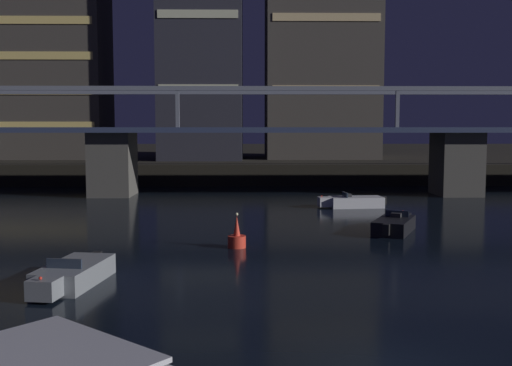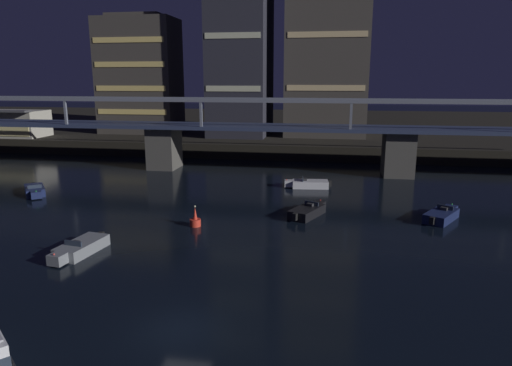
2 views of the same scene
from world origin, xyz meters
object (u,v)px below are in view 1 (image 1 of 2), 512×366
(speedboat_near_center, at_px, (353,202))
(speedboat_mid_left, at_px, (72,274))
(river_bridge, at_px, (285,147))
(tower_west_low, at_px, (50,75))
(speedboat_mid_right, at_px, (395,225))
(channel_buoy, at_px, (237,238))

(speedboat_near_center, height_order, speedboat_mid_left, same)
(river_bridge, bearing_deg, speedboat_mid_left, -108.12)
(tower_west_low, bearing_deg, speedboat_mid_left, -71.58)
(river_bridge, bearing_deg, speedboat_mid_right, -75.00)
(river_bridge, height_order, tower_west_low, tower_west_low)
(speedboat_near_center, bearing_deg, speedboat_mid_left, -123.25)
(speedboat_mid_right, xyz_separation_m, channel_buoy, (-8.99, -4.44, 0.06))
(river_bridge, bearing_deg, tower_west_low, 141.70)
(speedboat_near_center, relative_size, speedboat_mid_right, 1.05)
(channel_buoy, bearing_deg, river_bridge, 80.60)
(river_bridge, distance_m, speedboat_near_center, 10.28)
(tower_west_low, height_order, speedboat_mid_right, tower_west_low)
(river_bridge, bearing_deg, channel_buoy, -99.40)
(speedboat_mid_left, bearing_deg, channel_buoy, 49.29)
(tower_west_low, relative_size, speedboat_mid_left, 3.94)
(speedboat_mid_left, bearing_deg, river_bridge, 71.88)
(channel_buoy, bearing_deg, speedboat_mid_left, -130.71)
(speedboat_mid_left, height_order, channel_buoy, channel_buoy)
(speedboat_mid_right, bearing_deg, speedboat_mid_left, -142.58)
(river_bridge, distance_m, speedboat_mid_left, 32.44)
(speedboat_mid_left, bearing_deg, tower_west_low, 108.42)
(river_bridge, bearing_deg, speedboat_near_center, -61.16)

